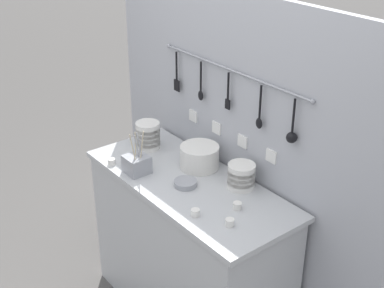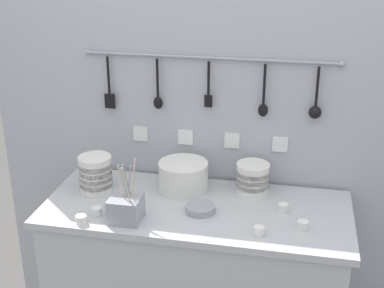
{
  "view_description": "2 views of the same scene",
  "coord_description": "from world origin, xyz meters",
  "px_view_note": "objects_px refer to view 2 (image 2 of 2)",
  "views": [
    {
      "loc": [
        2.02,
        -1.56,
        2.48
      ],
      "look_at": [
        -0.0,
        0.02,
        1.18
      ],
      "focal_mm": 50.0,
      "sensor_mm": 36.0,
      "label": 1
    },
    {
      "loc": [
        0.4,
        -2.0,
        2.08
      ],
      "look_at": [
        -0.01,
        -0.02,
        1.26
      ],
      "focal_mm": 50.0,
      "sensor_mm": 36.0,
      "label": 2
    }
  ],
  "objects_px": {
    "plate_stack": "(183,176)",
    "cup_edge_near": "(259,231)",
    "steel_mixing_bowl": "(200,208)",
    "cup_back_right": "(97,211)",
    "cup_front_right": "(81,220)",
    "bowl_stack_back_corner": "(96,174)",
    "cutlery_caddy": "(126,208)",
    "cup_mid_row": "(283,208)",
    "cup_by_caddy": "(303,225)",
    "bowl_stack_wide_centre": "(253,178)"
  },
  "relations": [
    {
      "from": "plate_stack",
      "to": "cup_edge_near",
      "type": "height_order",
      "value": "plate_stack"
    },
    {
      "from": "steel_mixing_bowl",
      "to": "cup_edge_near",
      "type": "xyz_separation_m",
      "value": [
        0.26,
        -0.14,
        0.0
      ]
    },
    {
      "from": "cup_back_right",
      "to": "cup_front_right",
      "type": "relative_size",
      "value": 1.0
    },
    {
      "from": "steel_mixing_bowl",
      "to": "cup_front_right",
      "type": "relative_size",
      "value": 2.87
    },
    {
      "from": "bowl_stack_back_corner",
      "to": "cutlery_caddy",
      "type": "distance_m",
      "value": 0.31
    },
    {
      "from": "plate_stack",
      "to": "cup_edge_near",
      "type": "bearing_deg",
      "value": -41.12
    },
    {
      "from": "steel_mixing_bowl",
      "to": "cup_front_right",
      "type": "xyz_separation_m",
      "value": [
        -0.46,
        -0.2,
        0.0
      ]
    },
    {
      "from": "cup_edge_near",
      "to": "cup_mid_row",
      "type": "relative_size",
      "value": 1.0
    },
    {
      "from": "bowl_stack_back_corner",
      "to": "cup_mid_row",
      "type": "height_order",
      "value": "bowl_stack_back_corner"
    },
    {
      "from": "cup_edge_near",
      "to": "cup_front_right",
      "type": "height_order",
      "value": "same"
    },
    {
      "from": "cup_back_right",
      "to": "cup_edge_near",
      "type": "distance_m",
      "value": 0.68
    },
    {
      "from": "cup_back_right",
      "to": "cup_mid_row",
      "type": "height_order",
      "value": "same"
    },
    {
      "from": "cup_by_caddy",
      "to": "plate_stack",
      "type": "bearing_deg",
      "value": 155.42
    },
    {
      "from": "steel_mixing_bowl",
      "to": "cutlery_caddy",
      "type": "bearing_deg",
      "value": -155.72
    },
    {
      "from": "bowl_stack_wide_centre",
      "to": "bowl_stack_back_corner",
      "type": "distance_m",
      "value": 0.71
    },
    {
      "from": "bowl_stack_wide_centre",
      "to": "cutlery_caddy",
      "type": "xyz_separation_m",
      "value": [
        -0.48,
        -0.36,
        -0.01
      ]
    },
    {
      "from": "bowl_stack_back_corner",
      "to": "cup_by_caddy",
      "type": "distance_m",
      "value": 0.94
    },
    {
      "from": "bowl_stack_wide_centre",
      "to": "cup_by_caddy",
      "type": "relative_size",
      "value": 3.36
    },
    {
      "from": "plate_stack",
      "to": "cup_back_right",
      "type": "height_order",
      "value": "plate_stack"
    },
    {
      "from": "cup_by_caddy",
      "to": "cup_edge_near",
      "type": "distance_m",
      "value": 0.19
    },
    {
      "from": "cutlery_caddy",
      "to": "bowl_stack_wide_centre",
      "type": "bearing_deg",
      "value": 36.62
    },
    {
      "from": "plate_stack",
      "to": "bowl_stack_back_corner",
      "type": "bearing_deg",
      "value": -165.52
    },
    {
      "from": "bowl_stack_back_corner",
      "to": "steel_mixing_bowl",
      "type": "bearing_deg",
      "value": -10.45
    },
    {
      "from": "cutlery_caddy",
      "to": "cup_front_right",
      "type": "xyz_separation_m",
      "value": [
        -0.17,
        -0.07,
        -0.04
      ]
    },
    {
      "from": "cutlery_caddy",
      "to": "cup_back_right",
      "type": "bearing_deg",
      "value": 175.74
    },
    {
      "from": "bowl_stack_wide_centre",
      "to": "cup_back_right",
      "type": "height_order",
      "value": "bowl_stack_wide_centre"
    },
    {
      "from": "steel_mixing_bowl",
      "to": "cup_edge_near",
      "type": "bearing_deg",
      "value": -27.73
    },
    {
      "from": "bowl_stack_wide_centre",
      "to": "cutlery_caddy",
      "type": "distance_m",
      "value": 0.6
    },
    {
      "from": "plate_stack",
      "to": "cup_edge_near",
      "type": "distance_m",
      "value": 0.5
    },
    {
      "from": "plate_stack",
      "to": "cutlery_caddy",
      "type": "relative_size",
      "value": 0.85
    },
    {
      "from": "cup_back_right",
      "to": "bowl_stack_back_corner",
      "type": "bearing_deg",
      "value": 111.1
    },
    {
      "from": "steel_mixing_bowl",
      "to": "cup_mid_row",
      "type": "distance_m",
      "value": 0.35
    },
    {
      "from": "plate_stack",
      "to": "cup_by_caddy",
      "type": "height_order",
      "value": "plate_stack"
    },
    {
      "from": "plate_stack",
      "to": "steel_mixing_bowl",
      "type": "distance_m",
      "value": 0.23
    },
    {
      "from": "bowl_stack_wide_centre",
      "to": "cup_edge_near",
      "type": "xyz_separation_m",
      "value": [
        0.06,
        -0.37,
        -0.05
      ]
    },
    {
      "from": "bowl_stack_back_corner",
      "to": "cup_edge_near",
      "type": "height_order",
      "value": "bowl_stack_back_corner"
    },
    {
      "from": "cutlery_caddy",
      "to": "cup_mid_row",
      "type": "relative_size",
      "value": 5.97
    },
    {
      "from": "cup_back_right",
      "to": "cup_front_right",
      "type": "height_order",
      "value": "same"
    },
    {
      "from": "plate_stack",
      "to": "cup_front_right",
      "type": "bearing_deg",
      "value": -131.16
    },
    {
      "from": "cutlery_caddy",
      "to": "cup_back_right",
      "type": "distance_m",
      "value": 0.14
    },
    {
      "from": "cup_edge_near",
      "to": "cup_back_right",
      "type": "bearing_deg",
      "value": 178.52
    },
    {
      "from": "cup_edge_near",
      "to": "plate_stack",
      "type": "bearing_deg",
      "value": 138.88
    },
    {
      "from": "steel_mixing_bowl",
      "to": "cutlery_caddy",
      "type": "height_order",
      "value": "cutlery_caddy"
    },
    {
      "from": "bowl_stack_wide_centre",
      "to": "cup_by_caddy",
      "type": "height_order",
      "value": "bowl_stack_wide_centre"
    },
    {
      "from": "cup_edge_near",
      "to": "cup_mid_row",
      "type": "bearing_deg",
      "value": 67.87
    },
    {
      "from": "bowl_stack_back_corner",
      "to": "cutlery_caddy",
      "type": "relative_size",
      "value": 0.64
    },
    {
      "from": "cutlery_caddy",
      "to": "cup_back_right",
      "type": "relative_size",
      "value": 5.97
    },
    {
      "from": "cup_by_caddy",
      "to": "cup_edge_near",
      "type": "height_order",
      "value": "same"
    },
    {
      "from": "plate_stack",
      "to": "cup_front_right",
      "type": "xyz_separation_m",
      "value": [
        -0.34,
        -0.39,
        -0.05
      ]
    },
    {
      "from": "steel_mixing_bowl",
      "to": "cup_back_right",
      "type": "bearing_deg",
      "value": -164.13
    }
  ]
}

